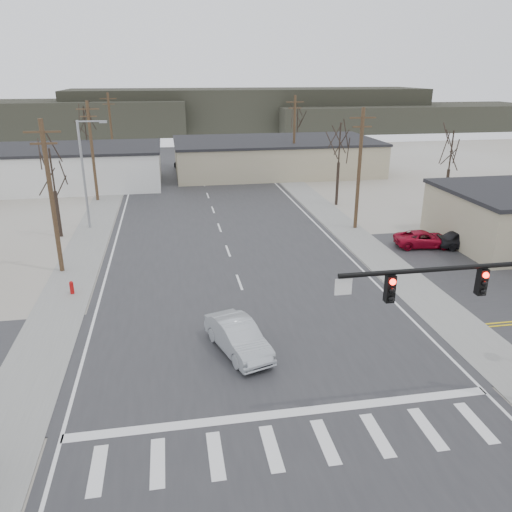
{
  "coord_description": "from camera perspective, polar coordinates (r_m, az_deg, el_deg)",
  "views": [
    {
      "loc": [
        -4.02,
        -20.98,
        12.68
      ],
      "look_at": [
        0.68,
        5.76,
        2.6
      ],
      "focal_mm": 35.0,
      "sensor_mm": 36.0,
      "label": 1
    }
  ],
  "objects": [
    {
      "name": "tree_left_near",
      "position": [
        42.61,
        -22.26,
        8.8
      ],
      "size": [
        3.3,
        3.3,
        7.35
      ],
      "color": "#32261E",
      "rests_on": "ground"
    },
    {
      "name": "cross_road",
      "position": [
        24.83,
        0.76,
        -10.29
      ],
      "size": [
        90.0,
        10.0,
        0.04
      ],
      "primitive_type": "cube",
      "color": "#2A292C",
      "rests_on": "ground"
    },
    {
      "name": "car_parked_red",
      "position": [
        40.19,
        18.64,
        1.85
      ],
      "size": [
        4.63,
        2.54,
        1.23
      ],
      "primitive_type": "imported",
      "rotation": [
        0.0,
        0.0,
        1.46
      ],
      "color": "maroon",
      "rests_on": "parking_lot"
    },
    {
      "name": "main_road",
      "position": [
        38.35,
        -3.4,
        1.06
      ],
      "size": [
        18.0,
        110.0,
        0.05
      ],
      "primitive_type": "cube",
      "color": "#2A292C",
      "rests_on": "ground"
    },
    {
      "name": "hill_center",
      "position": [
        118.8,
        -0.78,
        16.41
      ],
      "size": [
        80.0,
        18.0,
        9.0
      ],
      "primitive_type": "cube",
      "color": "#333026",
      "rests_on": "ground"
    },
    {
      "name": "building_right_far",
      "position": [
        67.3,
        2.21,
        11.35
      ],
      "size": [
        26.3,
        14.3,
        4.3
      ],
      "color": "tan",
      "rests_on": "ground"
    },
    {
      "name": "streetlight_main",
      "position": [
        44.17,
        -18.92,
        9.39
      ],
      "size": [
        2.4,
        0.25,
        9.0
      ],
      "color": "gray",
      "rests_on": "ground"
    },
    {
      "name": "car_parked_dark_a",
      "position": [
        40.89,
        22.65,
        1.74
      ],
      "size": [
        4.2,
        2.17,
        1.37
      ],
      "primitive_type": "imported",
      "rotation": [
        0.0,
        0.0,
        1.43
      ],
      "color": "black",
      "rests_on": "parking_lot"
    },
    {
      "name": "tree_right_far",
      "position": [
        75.75,
        4.76,
        14.92
      ],
      "size": [
        3.52,
        3.52,
        7.84
      ],
      "color": "#32261E",
      "rests_on": "ground"
    },
    {
      "name": "sedan_crossing",
      "position": [
        24.03,
        -2.06,
        -9.23
      ],
      "size": [
        2.98,
        4.95,
        1.54
      ],
      "primitive_type": "imported",
      "rotation": [
        0.0,
        0.0,
        0.31
      ],
      "color": "#9DA2A7",
      "rests_on": "main_road"
    },
    {
      "name": "tree_right_mid",
      "position": [
        50.25,
        9.53,
        12.38
      ],
      "size": [
        3.74,
        3.74,
        8.33
      ],
      "color": "#32261E",
      "rests_on": "ground"
    },
    {
      "name": "ground",
      "position": [
        24.84,
        0.76,
        -10.33
      ],
      "size": [
        140.0,
        140.0,
        0.0
      ],
      "primitive_type": "plane",
      "color": "#BCBCB8",
      "rests_on": "ground"
    },
    {
      "name": "traffic_signal_mast",
      "position": [
        20.6,
        26.54,
        -4.79
      ],
      "size": [
        8.95,
        0.43,
        7.2
      ],
      "color": "black",
      "rests_on": "ground"
    },
    {
      "name": "sidewalk_left",
      "position": [
        43.39,
        -18.26,
        2.36
      ],
      "size": [
        3.0,
        90.0,
        0.06
      ],
      "primitive_type": "cube",
      "color": "gray",
      "rests_on": "ground"
    },
    {
      "name": "hill_right",
      "position": [
        123.83,
        16.49,
        14.97
      ],
      "size": [
        60.0,
        18.0,
        5.5
      ],
      "primitive_type": "cube",
      "color": "#333026",
      "rests_on": "ground"
    },
    {
      "name": "car_far_a",
      "position": [
        69.33,
        -7.85,
        10.36
      ],
      "size": [
        3.96,
        6.0,
        1.62
      ],
      "primitive_type": "imported",
      "rotation": [
        0.0,
        0.0,
        3.48
      ],
      "color": "black",
      "rests_on": "main_road"
    },
    {
      "name": "hill_left",
      "position": [
        117.51,
        -26.06,
        13.91
      ],
      "size": [
        70.0,
        18.0,
        7.0
      ],
      "primitive_type": "cube",
      "color": "#333026",
      "rests_on": "ground"
    },
    {
      "name": "fire_hydrant",
      "position": [
        32.05,
        -20.32,
        -3.4
      ],
      "size": [
        0.24,
        0.24,
        0.87
      ],
      "color": "#A50C0C",
      "rests_on": "ground"
    },
    {
      "name": "upole_left_c",
      "position": [
        54.02,
        -18.22,
        11.44
      ],
      "size": [
        2.2,
        0.3,
        10.0
      ],
      "color": "#4F3524",
      "rests_on": "ground"
    },
    {
      "name": "tree_left_far",
      "position": [
        68.02,
        -18.95,
        13.91
      ],
      "size": [
        3.96,
        3.96,
        8.82
      ],
      "color": "#32261E",
      "rests_on": "ground"
    },
    {
      "name": "upole_right_a",
      "position": [
        42.61,
        11.72,
        9.87
      ],
      "size": [
        2.2,
        0.3,
        10.0
      ],
      "color": "#4F3524",
      "rests_on": "ground"
    },
    {
      "name": "upole_right_b",
      "position": [
        63.36,
        4.39,
        13.55
      ],
      "size": [
        2.2,
        0.3,
        10.0
      ],
      "color": "#4F3524",
      "rests_on": "ground"
    },
    {
      "name": "upole_left_b",
      "position": [
        34.63,
        -22.35,
        6.4
      ],
      "size": [
        2.2,
        0.3,
        10.0
      ],
      "color": "#4F3524",
      "rests_on": "ground"
    },
    {
      "name": "tree_lot",
      "position": [
        50.74,
        21.4,
        10.96
      ],
      "size": [
        3.52,
        3.52,
        7.84
      ],
      "color": "#32261E",
      "rests_on": "ground"
    },
    {
      "name": "sidewalk_right",
      "position": [
        45.31,
        9.29,
        3.88
      ],
      "size": [
        3.0,
        90.0,
        0.06
      ],
      "primitive_type": "cube",
      "color": "gray",
      "rests_on": "ground"
    },
    {
      "name": "upole_left_d",
      "position": [
        73.74,
        -16.23,
        13.78
      ],
      "size": [
        2.2,
        0.3,
        10.0
      ],
      "color": "#4F3524",
      "rests_on": "ground"
    },
    {
      "name": "car_far_b",
      "position": [
        74.77,
        -12.07,
        10.73
      ],
      "size": [
        2.92,
        4.33,
        1.37
      ],
      "primitive_type": "imported",
      "rotation": [
        0.0,
        0.0,
        0.36
      ],
      "color": "black",
      "rests_on": "main_road"
    },
    {
      "name": "building_left_far",
      "position": [
        63.01,
        -21.1,
        9.5
      ],
      "size": [
        22.3,
        12.3,
        4.5
      ],
      "color": "silver",
      "rests_on": "ground"
    }
  ]
}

